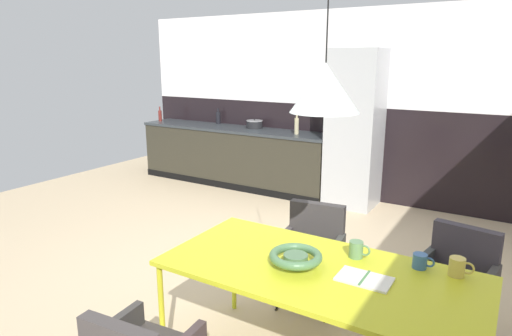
{
  "coord_description": "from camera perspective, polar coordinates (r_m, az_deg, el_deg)",
  "views": [
    {
      "loc": [
        2.3,
        -2.95,
        1.95
      ],
      "look_at": [
        0.09,
        0.68,
        0.9
      ],
      "focal_mm": 30.74,
      "sensor_mm": 36.0,
      "label": 1
    }
  ],
  "objects": [
    {
      "name": "ground_plane",
      "position": [
        4.22,
        -5.98,
        -13.7
      ],
      "size": [
        8.61,
        8.61,
        0.0
      ],
      "primitive_type": "plane",
      "color": "#C9B18A"
    },
    {
      "name": "back_wall_splashback_dark",
      "position": [
        6.55,
        10.19,
        2.3
      ],
      "size": [
        6.62,
        0.12,
        1.31
      ],
      "primitive_type": "cube",
      "color": "black",
      "rests_on": "ground"
    },
    {
      "name": "back_wall_panel_upper",
      "position": [
        6.42,
        10.71,
        13.87
      ],
      "size": [
        6.62,
        0.12,
        1.31
      ],
      "primitive_type": "cube",
      "color": "white",
      "rests_on": "back_wall_splashback_dark"
    },
    {
      "name": "kitchen_counter",
      "position": [
        6.98,
        -2.89,
        1.56
      ],
      "size": [
        3.25,
        0.63,
        0.92
      ],
      "color": "#2D2B21",
      "rests_on": "ground"
    },
    {
      "name": "refrigerator_column",
      "position": [
        6.01,
        12.72,
        4.93
      ],
      "size": [
        0.65,
        0.6,
        2.1
      ],
      "primitive_type": "cube",
      "color": "#ADAFB2",
      "rests_on": "ground"
    },
    {
      "name": "dining_table",
      "position": [
        2.69,
        8.19,
        -13.64
      ],
      "size": [
        1.86,
        0.89,
        0.76
      ],
      "color": "gold",
      "rests_on": "ground"
    },
    {
      "name": "armchair_head_of_table",
      "position": [
        3.63,
        7.34,
        -9.57
      ],
      "size": [
        0.54,
        0.52,
        0.81
      ],
      "rotation": [
        0.0,
        0.0,
        3.27
      ],
      "color": "#3E3938",
      "rests_on": "ground"
    },
    {
      "name": "armchair_far_side",
      "position": [
        3.48,
        24.81,
        -11.96
      ],
      "size": [
        0.55,
        0.54,
        0.8
      ],
      "rotation": [
        0.0,
        0.0,
        2.97
      ],
      "color": "#3E3938",
      "rests_on": "ground"
    },
    {
      "name": "fruit_bowl",
      "position": [
        2.66,
        5.18,
        -11.48
      ],
      "size": [
        0.32,
        0.32,
        0.09
      ],
      "color": "#4C704C",
      "rests_on": "dining_table"
    },
    {
      "name": "open_book",
      "position": [
        2.59,
        13.91,
        -13.84
      ],
      "size": [
        0.3,
        0.19,
        0.02
      ],
      "color": "white",
      "rests_on": "dining_table"
    },
    {
      "name": "mug_tall_blue",
      "position": [
        2.79,
        24.76,
        -11.61
      ],
      "size": [
        0.14,
        0.09,
        0.11
      ],
      "color": "gold",
      "rests_on": "dining_table"
    },
    {
      "name": "mug_short_terracotta",
      "position": [
        2.83,
        12.96,
        -10.29
      ],
      "size": [
        0.13,
        0.09,
        0.11
      ],
      "color": "#5B8456",
      "rests_on": "dining_table"
    },
    {
      "name": "mug_glass_clear",
      "position": [
        2.8,
        20.61,
        -11.28
      ],
      "size": [
        0.13,
        0.08,
        0.09
      ],
      "color": "#335B93",
      "rests_on": "dining_table"
    },
    {
      "name": "cooking_pot",
      "position": [
        6.83,
        -0.19,
        5.72
      ],
      "size": [
        0.25,
        0.25,
        0.15
      ],
      "color": "black",
      "rests_on": "kitchen_counter"
    },
    {
      "name": "bottle_spice_small",
      "position": [
        6.29,
        5.3,
        5.5
      ],
      "size": [
        0.06,
        0.06,
        0.29
      ],
      "color": "tan",
      "rests_on": "kitchen_counter"
    },
    {
      "name": "bottle_vinegar_dark",
      "position": [
        7.32,
        -4.94,
        6.57
      ],
      "size": [
        0.07,
        0.07,
        0.26
      ],
      "color": "black",
      "rests_on": "kitchen_counter"
    },
    {
      "name": "bottle_oil_tall",
      "position": [
        7.79,
        -12.38,
        6.7
      ],
      "size": [
        0.06,
        0.06,
        0.25
      ],
      "color": "maroon",
      "rests_on": "kitchen_counter"
    },
    {
      "name": "pendant_lamp_over_table_near",
      "position": [
        2.38,
        8.97,
        10.26
      ],
      "size": [
        0.37,
        0.37,
        0.9
      ],
      "color": "black"
    }
  ]
}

